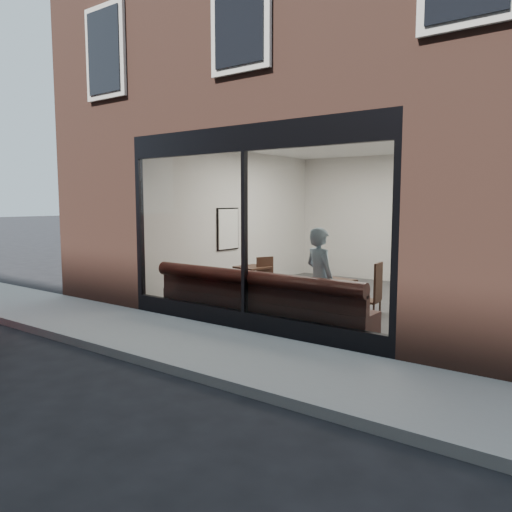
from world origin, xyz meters
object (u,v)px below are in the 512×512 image
Objects in this scene: cafe_chair_right at (367,301)px; cafe_table_left at (253,267)px; cafe_table_right at (333,281)px; person at (320,279)px; banquette at (260,312)px; cafe_chair_left at (260,291)px.

cafe_table_left is at bearing 8.76° from cafe_chair_right.
cafe_table_right is at bearing 78.09° from cafe_chair_right.
person is 4.12× the size of cafe_chair_right.
banquette is 1.32m from cafe_table_right.
cafe_table_left is at bearing 165.34° from cafe_table_right.
banquette is 10.91× the size of cafe_chair_left.
cafe_chair_left is at bearing 159.81° from cafe_table_right.
cafe_chair_right is at bearing -71.42° from person.
cafe_table_left is 2.31m from cafe_chair_right.
banquette is 1.16m from person.
banquette reaches higher than cafe_chair_right.
cafe_chair_right is at bearing 14.24° from cafe_table_left.
cafe_chair_right is (0.12, 1.09, -0.50)m from cafe_table_right.
cafe_table_left is at bearing -1.76° from person.
person reaches higher than cafe_chair_left.
cafe_table_right is 1.58× the size of cafe_chair_left.
cafe_chair_left is (-2.04, 0.75, -0.50)m from cafe_table_right.
cafe_chair_right is (2.19, 0.55, -0.50)m from cafe_table_left.
person is at bearing 173.63° from cafe_chair_left.
cafe_table_right is at bearing -67.93° from person.
cafe_chair_right reaches higher than cafe_chair_left.
person is 4.46× the size of cafe_chair_left.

